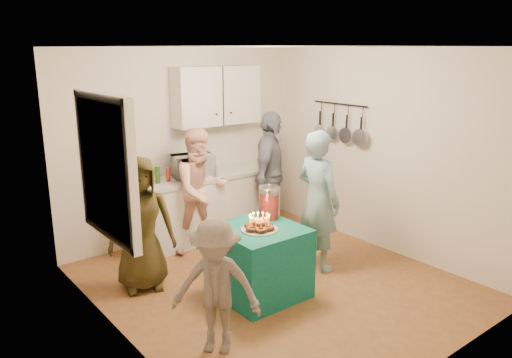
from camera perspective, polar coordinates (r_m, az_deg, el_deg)
floor at (r=5.80m, az=2.19°, el=-11.76°), size 4.00×4.00×0.00m
ceiling at (r=5.19m, az=2.48°, el=14.87°), size 4.00×4.00×0.00m
back_wall at (r=6.95m, az=-8.50°, el=3.91°), size 3.60×3.60×0.00m
left_wall at (r=4.43m, az=-15.64°, el=-2.71°), size 4.00×4.00×0.00m
right_wall at (r=6.64m, az=14.22°, el=3.11°), size 4.00×4.00×0.00m
window_night at (r=4.65m, az=-16.97°, el=1.19°), size 0.04×1.00×1.20m
counter at (r=7.02m, az=-5.59°, el=-3.23°), size 2.20×0.58×0.86m
countertop at (r=6.89m, az=-5.68°, el=0.37°), size 2.24×0.62×0.05m
upper_cabinet at (r=7.00m, az=-4.49°, el=9.48°), size 1.30×0.30×0.80m
pot_rack at (r=6.97m, az=9.40°, el=6.41°), size 0.12×1.00×0.60m
microwave at (r=6.74m, az=-7.24°, el=1.53°), size 0.60×0.47×0.30m
party_table at (r=5.40m, az=0.38°, el=-9.39°), size 0.86×0.86×0.76m
donut_cake at (r=5.16m, az=0.39°, el=-4.93°), size 0.38×0.38×0.18m
punch_jar at (r=5.51m, az=1.50°, el=-2.77°), size 0.22×0.22×0.34m
man_birthday at (r=5.93m, az=7.11°, el=-2.47°), size 0.42×0.63×1.69m
woman_back_left at (r=5.55m, az=-13.05°, el=-5.03°), size 0.84×0.68×1.49m
woman_back_center at (r=6.46m, az=-6.32°, el=-1.30°), size 0.80×0.62×1.62m
woman_back_right at (r=6.91m, az=1.61°, el=0.44°), size 1.08×0.97×1.76m
child_near_left at (r=4.38m, az=-4.60°, el=-12.21°), size 0.86×0.89×1.21m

